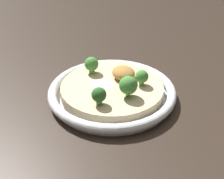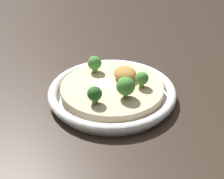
{
  "view_description": "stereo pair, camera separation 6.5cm",
  "coord_description": "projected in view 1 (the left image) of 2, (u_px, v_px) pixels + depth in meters",
  "views": [
    {
      "loc": [
        -0.5,
        0.24,
        0.37
      ],
      "look_at": [
        0.0,
        0.0,
        0.02
      ],
      "focal_mm": 45.0,
      "sensor_mm": 36.0,
      "label": 1
    },
    {
      "loc": [
        -0.52,
        0.18,
        0.37
      ],
      "look_at": [
        0.0,
        0.0,
        0.02
      ],
      "focal_mm": 45.0,
      "sensor_mm": 36.0,
      "label": 2
    }
  ],
  "objects": [
    {
      "name": "ground_plane",
      "position": [
        112.0,
        97.0,
        0.67
      ],
      "size": [
        6.0,
        6.0,
        0.0
      ],
      "primitive_type": "plane",
      "color": "#2D231C"
    },
    {
      "name": "risotto_bowl",
      "position": [
        112.0,
        91.0,
        0.66
      ],
      "size": [
        0.3,
        0.3,
        0.03
      ],
      "color": "silver",
      "rests_on": "ground_plane"
    },
    {
      "name": "cheese_sprinkle",
      "position": [
        102.0,
        82.0,
        0.65
      ],
      "size": [
        0.05,
        0.05,
        0.01
      ],
      "color": "white",
      "rests_on": "risotto_bowl"
    },
    {
      "name": "crispy_onion_garnish",
      "position": [
        124.0,
        73.0,
        0.67
      ],
      "size": [
        0.06,
        0.05,
        0.03
      ],
      "color": "#A37538",
      "rests_on": "risotto_bowl"
    },
    {
      "name": "broccoli_front_left",
      "position": [
        128.0,
        85.0,
        0.59
      ],
      "size": [
        0.04,
        0.04,
        0.05
      ],
      "color": "#668E47",
      "rests_on": "risotto_bowl"
    },
    {
      "name": "broccoli_back_left",
      "position": [
        99.0,
        95.0,
        0.57
      ],
      "size": [
        0.03,
        0.03,
        0.04
      ],
      "color": "#668E47",
      "rests_on": "risotto_bowl"
    },
    {
      "name": "broccoli_right",
      "position": [
        92.0,
        64.0,
        0.68
      ],
      "size": [
        0.03,
        0.03,
        0.04
      ],
      "color": "#668E47",
      "rests_on": "risotto_bowl"
    },
    {
      "name": "broccoli_front",
      "position": [
        142.0,
        77.0,
        0.64
      ],
      "size": [
        0.03,
        0.03,
        0.04
      ],
      "color": "#759E4C",
      "rests_on": "risotto_bowl"
    }
  ]
}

